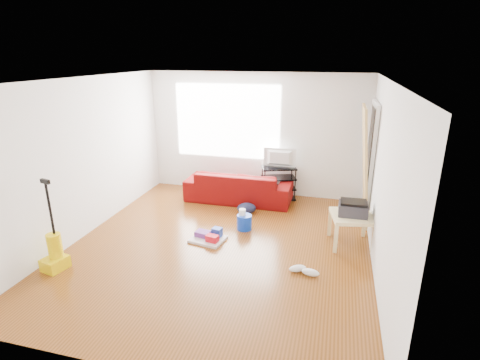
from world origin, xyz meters
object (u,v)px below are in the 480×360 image
(side_table, at_px, (352,219))
(backpack, at_px, (246,213))
(vacuum, at_px, (55,253))
(cleaning_tray, at_px, (209,237))
(tv_stand, at_px, (278,183))
(bucket, at_px, (244,229))
(sofa, at_px, (239,200))

(side_table, bearing_deg, backpack, 157.78)
(backpack, bearing_deg, vacuum, -150.86)
(side_table, height_order, cleaning_tray, side_table)
(tv_stand, height_order, bucket, tv_stand)
(backpack, bearing_deg, tv_stand, 41.76)
(side_table, height_order, backpack, side_table)
(tv_stand, xyz_separation_m, bucket, (-0.33, -1.54, -0.35))
(backpack, xyz_separation_m, vacuum, (-2.10, -2.51, 0.24))
(tv_stand, distance_m, vacuum, 4.24)
(side_table, relative_size, vacuum, 0.56)
(tv_stand, xyz_separation_m, vacuum, (-2.55, -3.38, -0.11))
(backpack, bearing_deg, side_table, -43.15)
(sofa, xyz_separation_m, tv_stand, (0.76, 0.27, 0.35))
(tv_stand, height_order, backpack, tv_stand)
(tv_stand, relative_size, side_table, 1.07)
(sofa, xyz_separation_m, side_table, (2.15, -1.36, 0.42))
(backpack, bearing_deg, bucket, -100.37)
(bucket, height_order, cleaning_tray, cleaning_tray)
(sofa, height_order, side_table, side_table)
(sofa, height_order, cleaning_tray, sofa)
(tv_stand, bearing_deg, vacuum, -147.28)
(bucket, distance_m, vacuum, 2.90)
(sofa, relative_size, bucket, 8.33)
(sofa, height_order, tv_stand, tv_stand)
(side_table, distance_m, vacuum, 4.33)
(bucket, xyz_separation_m, cleaning_tray, (-0.45, -0.54, 0.06))
(side_table, relative_size, cleaning_tray, 1.23)
(sofa, distance_m, bucket, 1.34)
(cleaning_tray, relative_size, backpack, 1.65)
(side_table, xyz_separation_m, vacuum, (-3.95, -1.76, -0.18))
(side_table, bearing_deg, sofa, 147.77)
(cleaning_tray, distance_m, backpack, 1.24)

